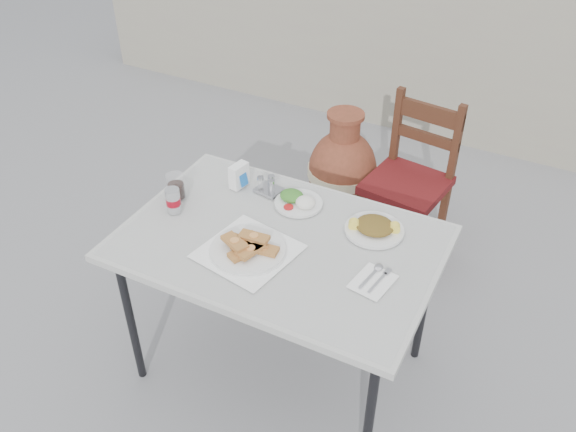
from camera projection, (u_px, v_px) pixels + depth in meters
The scene contains 13 objects.
ground at pixel (304, 388), 2.64m from camera, with size 80.00×80.00×0.00m, color slate.
cafe_table at pixel (279, 250), 2.34m from camera, with size 1.21×0.83×0.73m.
pide_plate at pixel (248, 245), 2.23m from camera, with size 0.37×0.37×0.07m.
salad_rice_plate at pixel (298, 200), 2.48m from camera, with size 0.20×0.20×0.05m.
salad_chopped_plate at pixel (374, 227), 2.34m from camera, with size 0.23×0.23×0.05m.
soda_can at pixel (173, 200), 2.42m from camera, with size 0.06×0.06×0.10m.
cola_glass at pixel (176, 187), 2.50m from camera, with size 0.07×0.07×0.11m.
napkin_holder at pixel (239, 176), 2.57m from camera, with size 0.07×0.09×0.10m.
condiment_caddy at pixel (268, 187), 2.55m from camera, with size 0.12×0.10×0.08m.
cutlery_napkin at pixel (374, 279), 2.13m from camera, with size 0.15×0.18×0.01m.
chair at pixel (410, 179), 3.14m from camera, with size 0.43×0.43×0.87m.
terracotta_urn at pixel (342, 172), 3.44m from camera, with size 0.39×0.39×0.69m.
back_wall at pixel (474, 56), 4.05m from camera, with size 6.00×0.25×1.20m, color gray.
Camera 1 is at (0.71, -1.50, 2.19)m, focal length 38.00 mm.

